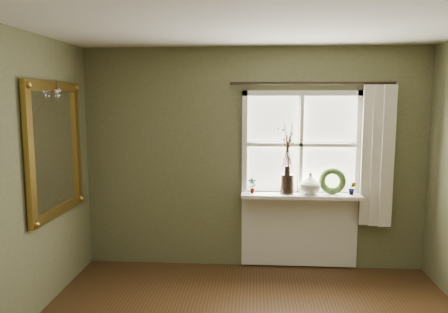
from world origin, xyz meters
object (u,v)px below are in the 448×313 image
Objects in this scene: wreath at (332,184)px; gilt_mirror at (55,149)px; dark_jug at (287,184)px; cream_vase at (310,183)px.

gilt_mirror is at bearing -156.84° from wreath.
dark_jug is 0.26m from cream_vase.
dark_jug is 2.53m from gilt_mirror.
wreath reaches higher than dark_jug.
cream_vase is 0.26m from wreath.
wreath reaches higher than cream_vase.
dark_jug is 0.17× the size of gilt_mirror.
cream_vase is 0.82× the size of wreath.
dark_jug is at bearing 18.45° from gilt_mirror.
gilt_mirror reaches higher than dark_jug.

